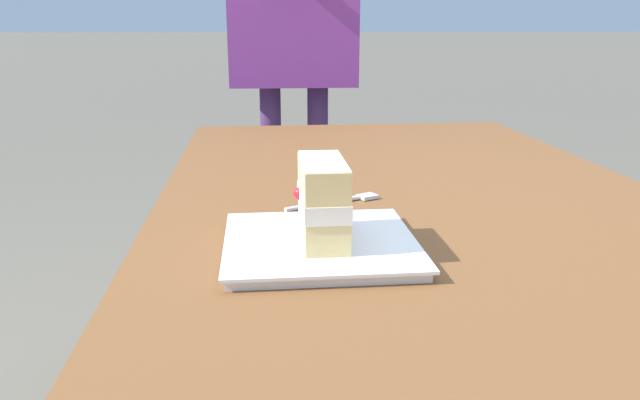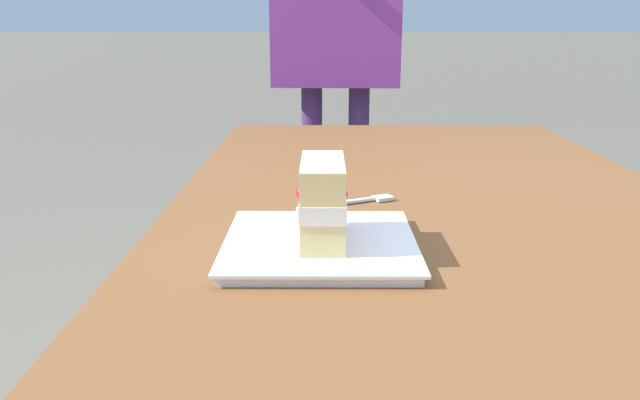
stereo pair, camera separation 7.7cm
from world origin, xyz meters
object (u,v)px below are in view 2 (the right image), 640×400
Objects in this scene: cake_slice at (323,201)px; diner_person at (336,8)px; dessert_plate at (320,245)px; dessert_fork at (352,202)px; patio_table at (436,254)px.

diner_person reaches higher than cake_slice.
dessert_fork is at bearing -13.76° from dessert_plate.
cake_slice is (-0.00, -0.00, 0.06)m from dessert_plate.
patio_table is 10.25× the size of dessert_fork.
diner_person is (1.12, 0.01, 0.32)m from dessert_fork.
dessert_plate is at bearing 178.01° from diner_person.
patio_table is 0.31m from cake_slice.
diner_person is (1.33, -0.05, 0.32)m from dessert_plate.
patio_table is at bearing -93.66° from dessert_fork.
dessert_plate is 1.85× the size of cake_slice.
cake_slice is at bearing 167.26° from dessert_fork.
cake_slice reaches higher than patio_table.
diner_person is at bearing -1.84° from cake_slice.
patio_table is at bearing -42.17° from cake_slice.
diner_person is at bearing -1.99° from dessert_plate.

